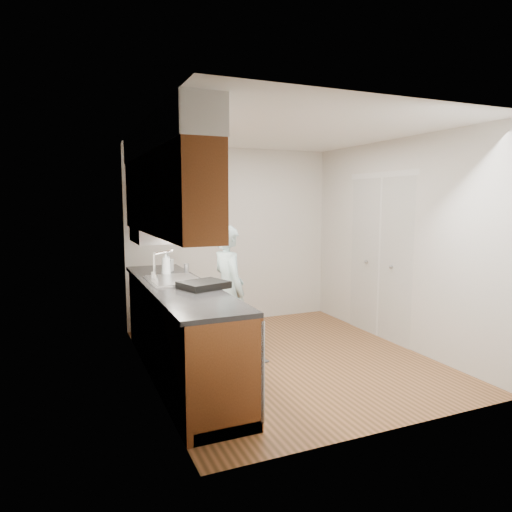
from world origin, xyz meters
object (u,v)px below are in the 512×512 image
(soap_bottle_a, at_px, (166,263))
(dish_rack, at_px, (204,285))
(soap_bottle_b, at_px, (168,262))
(steel_can, at_px, (186,268))
(person, at_px, (229,282))

(soap_bottle_a, height_order, dish_rack, soap_bottle_a)
(soap_bottle_a, relative_size, dish_rack, 0.66)
(soap_bottle_b, bearing_deg, steel_can, -47.30)
(person, height_order, soap_bottle_a, person)
(person, distance_m, soap_bottle_b, 0.78)
(soap_bottle_b, xyz_separation_m, steel_can, (0.17, -0.18, -0.05))
(person, relative_size, dish_rack, 4.09)
(soap_bottle_b, relative_size, dish_rack, 0.53)
(steel_can, relative_size, dish_rack, 0.26)
(soap_bottle_a, bearing_deg, dish_rack, -79.38)
(person, xyz_separation_m, soap_bottle_b, (-0.57, 0.50, 0.19))
(soap_bottle_a, relative_size, soap_bottle_b, 1.25)
(soap_bottle_b, xyz_separation_m, dish_rack, (0.08, -1.14, -0.08))
(person, bearing_deg, dish_rack, 136.82)
(steel_can, bearing_deg, soap_bottle_a, -163.30)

